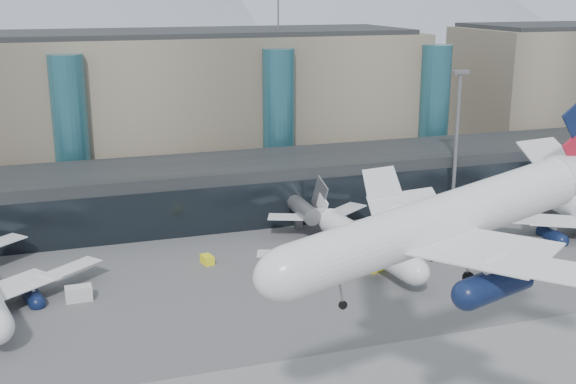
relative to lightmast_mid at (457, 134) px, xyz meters
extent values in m
plane|color=#515154|center=(-30.00, -48.00, -14.42)|extent=(900.00, 900.00, 0.00)
cube|color=black|center=(-30.00, 10.00, -9.42)|extent=(170.00, 18.00, 10.00)
cube|color=black|center=(-30.00, 1.10, -10.42)|extent=(170.00, 0.40, 8.00)
cylinder|color=slate|center=(-30.00, -1.00, -10.22)|extent=(2.80, 14.00, 2.80)
cube|color=slate|center=(-30.00, -1.00, -13.22)|extent=(1.20, 1.20, 2.40)
cylinder|color=slate|center=(20.00, -1.00, -10.22)|extent=(2.80, 14.00, 2.80)
cube|color=slate|center=(20.00, -1.00, -13.22)|extent=(1.20, 1.20, 2.40)
cube|color=gray|center=(-55.00, 42.00, 0.58)|extent=(130.00, 30.00, 30.00)
cube|color=black|center=(-55.00, 42.00, 16.08)|extent=(123.50, 28.00, 1.00)
cylinder|color=#296273|center=(-65.00, 26.00, -0.42)|extent=(6.40, 6.40, 28.00)
cylinder|color=#296273|center=(-25.00, 26.00, -0.42)|extent=(6.40, 6.40, 28.00)
cylinder|color=#296273|center=(10.00, 26.00, -0.42)|extent=(6.40, 6.40, 28.00)
cylinder|color=slate|center=(0.00, 0.00, -1.92)|extent=(0.70, 0.70, 25.00)
cube|color=slate|center=(0.00, 0.00, 10.88)|extent=(3.00, 1.20, 0.60)
cylinder|color=white|center=(-37.07, -60.88, 8.01)|extent=(26.08, 6.72, 4.27)
ellipsoid|color=white|center=(-49.90, -62.12, 8.01)|extent=(6.36, 4.83, 4.27)
cube|color=white|center=(-34.35, -69.88, 7.30)|extent=(14.74, 19.05, 0.21)
cylinder|color=#0D193D|center=(-36.03, -67.82, 5.12)|extent=(5.36, 2.83, 2.35)
cube|color=white|center=(-36.11, -51.54, 7.30)|extent=(12.06, 19.45, 0.21)
cylinder|color=#0D193D|center=(-37.37, -53.88, 5.12)|extent=(5.36, 2.83, 2.35)
cube|color=white|center=(-21.06, -54.17, 8.43)|extent=(7.07, 10.26, 0.17)
cylinder|color=slate|center=(-46.05, -61.75, 5.23)|extent=(0.17, 0.17, 3.42)
cylinder|color=black|center=(-46.05, -61.75, 3.73)|extent=(0.78, 0.34, 0.76)
cylinder|color=black|center=(-35.72, -63.33, 3.73)|extent=(1.01, 0.47, 0.98)
cylinder|color=black|center=(-36.21, -58.23, 3.73)|extent=(1.01, 0.47, 0.98)
cube|color=white|center=(-71.09, -13.90, -10.67)|extent=(16.97, 15.09, 0.20)
cylinder|color=#0D193D|center=(-72.77, -15.69, -12.68)|extent=(3.21, 5.14, 2.17)
cylinder|color=white|center=(-25.70, -17.00, -10.12)|extent=(6.68, 23.61, 3.86)
ellipsoid|color=white|center=(-24.27, -28.57, -10.12)|extent=(4.49, 5.84, 3.86)
cone|color=white|center=(-27.53, -2.13, -9.92)|extent=(4.65, 7.08, 3.86)
cube|color=white|center=(-17.64, -14.33, -10.75)|extent=(17.12, 13.63, 0.19)
cylinder|color=#0D193D|center=(-19.46, -15.90, -12.72)|extent=(2.68, 4.89, 2.12)
cube|color=white|center=(-22.90, -1.56, -9.73)|extent=(9.00, 7.70, 0.15)
cube|color=white|center=(-34.16, -16.36, -10.75)|extent=(17.58, 10.52, 0.19)
cylinder|color=#0D193D|center=(-32.02, -17.44, -12.72)|extent=(2.68, 4.89, 2.12)
cube|color=white|center=(-32.16, -2.70, -9.73)|extent=(9.28, 6.21, 0.15)
cube|color=slate|center=(-27.57, -1.80, -6.83)|extent=(0.93, 5.75, 6.80)
cube|color=white|center=(-27.45, -2.79, -7.99)|extent=(0.74, 3.86, 3.72)
cylinder|color=slate|center=(-24.70, -25.10, -12.63)|extent=(0.16, 0.16, 3.09)
cylinder|color=black|center=(-24.70, -25.10, -13.98)|extent=(0.33, 0.71, 0.69)
cylinder|color=black|center=(-23.52, -15.73, -13.98)|extent=(0.45, 0.92, 0.88)
cylinder|color=black|center=(-28.12, -16.29, -13.98)|extent=(0.45, 0.92, 0.88)
cone|color=white|center=(16.42, 0.23, -9.23)|extent=(5.09, 8.03, 4.46)
cube|color=white|center=(21.78, -0.22, -9.01)|extent=(10.70, 7.46, 0.18)
cube|color=white|center=(5.56, -14.28, -10.19)|extent=(19.92, 15.22, 0.22)
cylinder|color=#0D193D|center=(7.73, -16.00, -12.46)|extent=(2.90, 5.57, 2.45)
cube|color=white|center=(11.06, 0.68, -9.01)|extent=(10.48, 8.64, 0.18)
cube|color=#0D193D|center=(16.45, 0.61, -5.66)|extent=(0.83, 6.66, 7.85)
cube|color=white|center=(16.36, -0.54, -7.00)|extent=(0.69, 4.46, 4.29)
cylinder|color=black|center=(12.40, -15.63, -13.91)|extent=(0.48, 1.05, 1.02)
cube|color=silver|center=(-66.59, -19.47, -13.46)|extent=(3.44, 1.99, 1.91)
cube|color=yellow|center=(-47.98, -11.86, -13.77)|extent=(1.84, 2.50, 1.30)
cube|color=#4D4D53|center=(-30.65, -20.63, -13.47)|extent=(3.75, 2.63, 1.89)
cube|color=silver|center=(-4.02, -8.20, -13.66)|extent=(2.95, 2.77, 1.51)
cube|color=silver|center=(-6.85, -7.00, -13.65)|extent=(2.30, 2.99, 1.54)
cube|color=yellow|center=(-25.08, -21.48, -13.26)|extent=(4.75, 3.80, 2.33)
camera|label=1|loc=(-67.67, -110.37, 24.57)|focal=45.00mm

